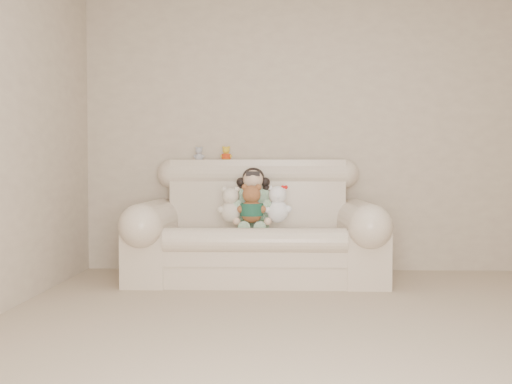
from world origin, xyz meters
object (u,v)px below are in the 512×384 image
object	(u,v)px
seated_child	(253,198)
white_cat	(278,200)
cream_teddy	(231,201)
sofa	(256,219)
brown_teddy	(252,200)

from	to	relation	value
seated_child	white_cat	world-z (taller)	seated_child
white_cat	cream_teddy	distance (m)	0.39
sofa	cream_teddy	size ratio (longest dim) A/B	6.04
sofa	cream_teddy	xyz separation A→B (m)	(-0.21, -0.10, 0.16)
white_cat	sofa	bearing A→B (deg)	158.95
brown_teddy	cream_teddy	xyz separation A→B (m)	(-0.18, 0.03, -0.01)
brown_teddy	cream_teddy	world-z (taller)	brown_teddy
seated_child	brown_teddy	xyz separation A→B (m)	(-0.01, -0.20, -0.01)
sofa	brown_teddy	size ratio (longest dim) A/B	5.64
sofa	seated_child	distance (m)	0.20
white_cat	cream_teddy	size ratio (longest dim) A/B	1.05
sofa	white_cat	world-z (taller)	sofa
brown_teddy	cream_teddy	distance (m)	0.18
cream_teddy	white_cat	bearing A→B (deg)	12.73
brown_teddy	white_cat	xyz separation A→B (m)	(0.21, 0.03, -0.00)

